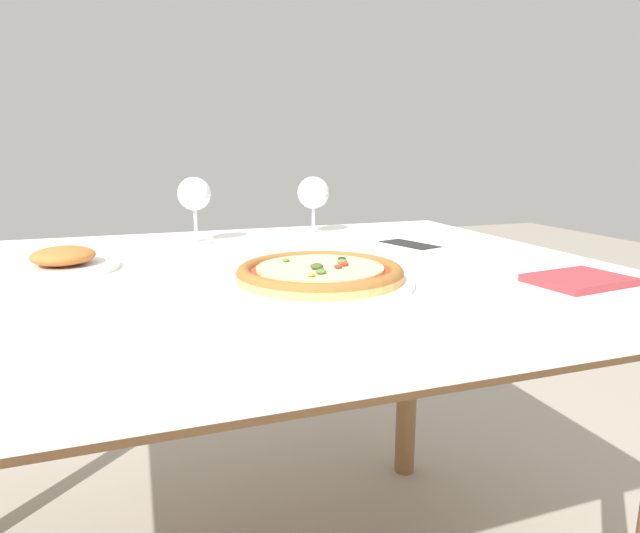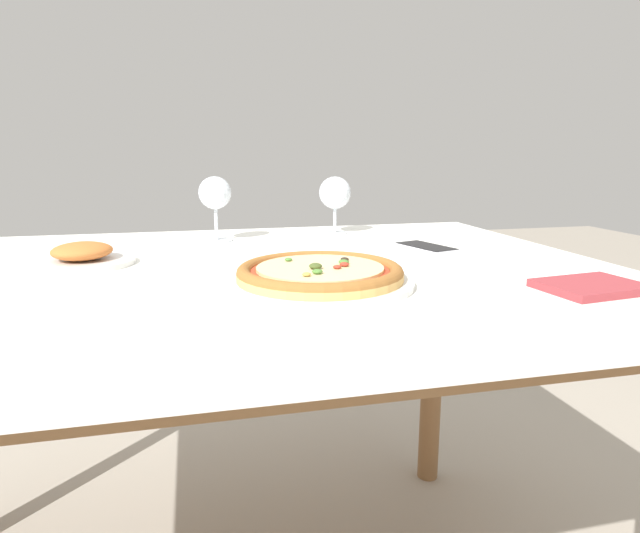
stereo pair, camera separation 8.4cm
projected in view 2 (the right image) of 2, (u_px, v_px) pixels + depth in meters
name	position (u px, v px, depth m)	size (l,w,h in m)	color
dining_table	(215.00, 316.00, 0.95)	(1.47, 1.02, 0.76)	brown
pizza_plate	(320.00, 275.00, 0.84)	(0.30, 0.30, 0.04)	white
wine_glass_far_left	(215.00, 195.00, 1.23)	(0.08, 0.08, 0.15)	silver
wine_glass_far_right	(335.00, 194.00, 1.34)	(0.08, 0.08, 0.14)	silver
cell_phone	(426.00, 248.00, 1.13)	(0.11, 0.16, 0.01)	white
side_plate	(83.00, 256.00, 0.99)	(0.19, 0.19, 0.04)	white
napkin_folded	(592.00, 286.00, 0.81)	(0.16, 0.13, 0.01)	#933338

